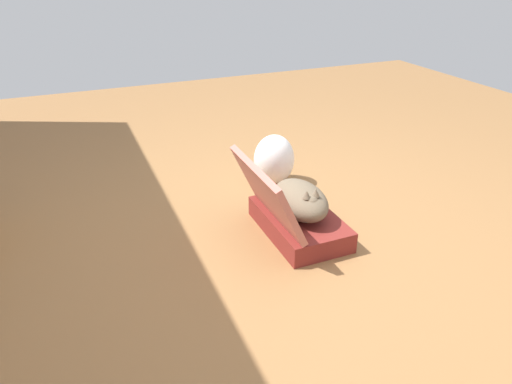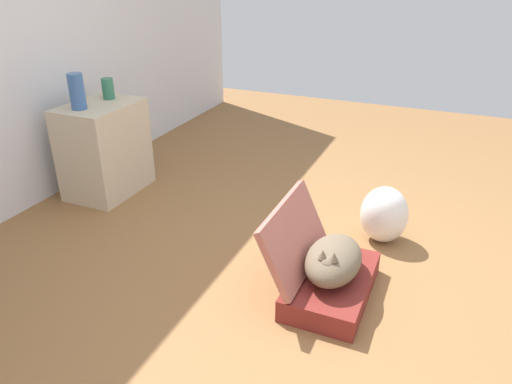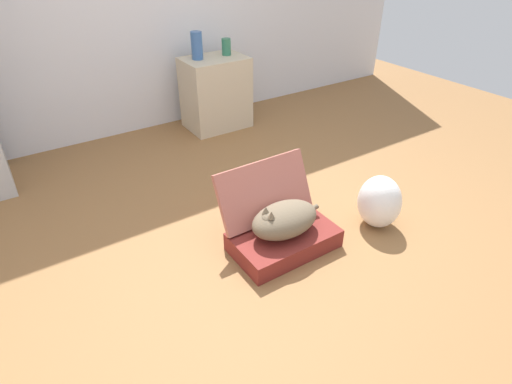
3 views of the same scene
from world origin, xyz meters
name	(u,v)px [view 3 (image 3 of 3)]	position (x,y,z in m)	size (l,w,h in m)	color
ground_plane	(279,242)	(0.00, 0.00, 0.00)	(7.68, 7.68, 0.00)	olive
suitcase_base	(284,240)	(-0.01, -0.06, 0.06)	(0.64, 0.39, 0.12)	maroon
suitcase_lid	(265,191)	(-0.01, 0.15, 0.31)	(0.64, 0.39, 0.04)	#B26356
cat	(284,219)	(-0.02, -0.06, 0.22)	(0.52, 0.28, 0.22)	brown
plastic_bag_white	(379,202)	(0.66, -0.21, 0.18)	(0.27, 0.29, 0.37)	white
side_table	(216,93)	(0.57, 1.85, 0.34)	(0.59, 0.43, 0.68)	beige
vase_tall	(197,46)	(0.42, 1.89, 0.80)	(0.10, 0.10, 0.24)	#38609E
vase_short	(226,47)	(0.72, 1.87, 0.76)	(0.09, 0.09, 0.15)	#2D7051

